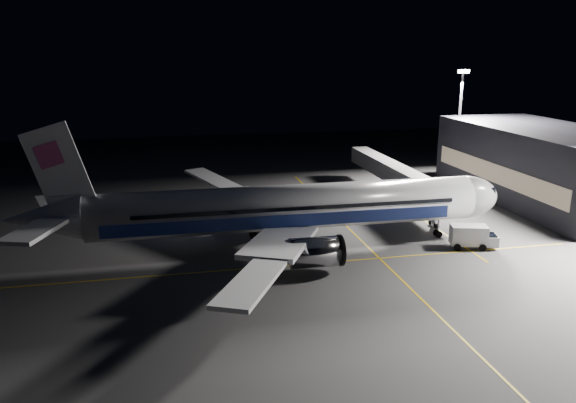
{
  "coord_description": "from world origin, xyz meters",
  "views": [
    {
      "loc": [
        -13.8,
        -65.41,
        24.12
      ],
      "look_at": [
        0.09,
        0.1,
        6.0
      ],
      "focal_mm": 35.0,
      "sensor_mm": 36.0,
      "label": 1
    }
  ],
  "objects_px": {
    "airliner": "(279,209)",
    "safety_cone_c": "(282,233)",
    "baggage_tug": "(182,208)",
    "floodlight_mast_north": "(460,114)",
    "jet_bridge": "(397,174)",
    "safety_cone_b": "(288,235)",
    "service_truck": "(473,236)",
    "safety_cone_a": "(224,217)"
  },
  "relations": [
    {
      "from": "airliner",
      "to": "safety_cone_b",
      "type": "xyz_separation_m",
      "value": [
        1.95,
        4.0,
        -4.88
      ]
    },
    {
      "from": "floodlight_mast_north",
      "to": "service_truck",
      "type": "distance_m",
      "value": 42.18
    },
    {
      "from": "service_truck",
      "to": "safety_cone_a",
      "type": "relative_size",
      "value": 10.58
    },
    {
      "from": "jet_bridge",
      "to": "baggage_tug",
      "type": "bearing_deg",
      "value": 179.28
    },
    {
      "from": "safety_cone_b",
      "to": "safety_cone_c",
      "type": "distance_m",
      "value": 1.04
    },
    {
      "from": "jet_bridge",
      "to": "floodlight_mast_north",
      "type": "xyz_separation_m",
      "value": [
        18.0,
        13.93,
        7.79
      ]
    },
    {
      "from": "floodlight_mast_north",
      "to": "airliner",
      "type": "bearing_deg",
      "value": -142.09
    },
    {
      "from": "airliner",
      "to": "baggage_tug",
      "type": "distance_m",
      "value": 22.22
    },
    {
      "from": "safety_cone_a",
      "to": "safety_cone_b",
      "type": "height_order",
      "value": "safety_cone_a"
    },
    {
      "from": "floodlight_mast_north",
      "to": "service_truck",
      "type": "height_order",
      "value": "floodlight_mast_north"
    },
    {
      "from": "baggage_tug",
      "to": "safety_cone_a",
      "type": "height_order",
      "value": "baggage_tug"
    },
    {
      "from": "airliner",
      "to": "safety_cone_b",
      "type": "height_order",
      "value": "airliner"
    },
    {
      "from": "floodlight_mast_north",
      "to": "baggage_tug",
      "type": "bearing_deg",
      "value": -165.6
    },
    {
      "from": "safety_cone_c",
      "to": "service_truck",
      "type": "bearing_deg",
      "value": -23.54
    },
    {
      "from": "airliner",
      "to": "safety_cone_b",
      "type": "relative_size",
      "value": 108.0
    },
    {
      "from": "safety_cone_a",
      "to": "safety_cone_c",
      "type": "relative_size",
      "value": 0.92
    },
    {
      "from": "jet_bridge",
      "to": "safety_cone_a",
      "type": "height_order",
      "value": "jet_bridge"
    },
    {
      "from": "service_truck",
      "to": "safety_cone_a",
      "type": "height_order",
      "value": "service_truck"
    },
    {
      "from": "safety_cone_b",
      "to": "jet_bridge",
      "type": "bearing_deg",
      "value": 33.64
    },
    {
      "from": "airliner",
      "to": "safety_cone_b",
      "type": "bearing_deg",
      "value": 64.02
    },
    {
      "from": "safety_cone_a",
      "to": "safety_cone_c",
      "type": "distance_m",
      "value": 11.43
    },
    {
      "from": "airliner",
      "to": "safety_cone_c",
      "type": "height_order",
      "value": "airliner"
    },
    {
      "from": "airliner",
      "to": "safety_cone_c",
      "type": "xyz_separation_m",
      "value": [
        1.33,
        4.84,
        -4.85
      ]
    },
    {
      "from": "airliner",
      "to": "safety_cone_a",
      "type": "distance_m",
      "value": 15.81
    },
    {
      "from": "service_truck",
      "to": "safety_cone_b",
      "type": "distance_m",
      "value": 23.66
    },
    {
      "from": "baggage_tug",
      "to": "safety_cone_a",
      "type": "xyz_separation_m",
      "value": [
        6.01,
        -4.49,
        -0.47
      ]
    },
    {
      "from": "jet_bridge",
      "to": "safety_cone_c",
      "type": "xyz_separation_m",
      "value": [
        -21.74,
        -13.22,
        -4.27
      ]
    },
    {
      "from": "jet_bridge",
      "to": "service_truck",
      "type": "relative_size",
      "value": 5.62
    },
    {
      "from": "floodlight_mast_north",
      "to": "baggage_tug",
      "type": "xyz_separation_m",
      "value": [
        -52.58,
        -13.5,
        -11.61
      ]
    },
    {
      "from": "airliner",
      "to": "safety_cone_b",
      "type": "distance_m",
      "value": 6.6
    },
    {
      "from": "service_truck",
      "to": "airliner",
      "type": "bearing_deg",
      "value": -176.45
    },
    {
      "from": "safety_cone_a",
      "to": "airliner",
      "type": "bearing_deg",
      "value": -68.55
    },
    {
      "from": "service_truck",
      "to": "baggage_tug",
      "type": "distance_m",
      "value": 42.4
    },
    {
      "from": "safety_cone_b",
      "to": "floodlight_mast_north",
      "type": "bearing_deg",
      "value": 35.58
    },
    {
      "from": "safety_cone_a",
      "to": "safety_cone_b",
      "type": "distance_m",
      "value": 12.47
    },
    {
      "from": "airliner",
      "to": "safety_cone_a",
      "type": "height_order",
      "value": "airliner"
    },
    {
      "from": "safety_cone_b",
      "to": "baggage_tug",
      "type": "bearing_deg",
      "value": 132.89
    },
    {
      "from": "baggage_tug",
      "to": "floodlight_mast_north",
      "type": "bearing_deg",
      "value": 22.4
    },
    {
      "from": "safety_cone_c",
      "to": "safety_cone_b",
      "type": "bearing_deg",
      "value": -53.67
    },
    {
      "from": "floodlight_mast_north",
      "to": "service_truck",
      "type": "bearing_deg",
      "value": -115.05
    },
    {
      "from": "safety_cone_b",
      "to": "service_truck",
      "type": "bearing_deg",
      "value": -22.27
    },
    {
      "from": "jet_bridge",
      "to": "safety_cone_c",
      "type": "distance_m",
      "value": 25.8
    }
  ]
}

